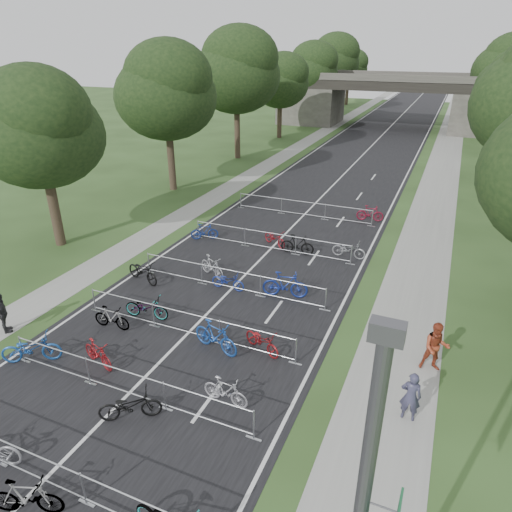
{
  "coord_description": "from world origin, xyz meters",
  "views": [
    {
      "loc": [
        8.59,
        -1.88,
        10.64
      ],
      "look_at": [
        0.53,
        16.82,
        1.1
      ],
      "focal_mm": 32.0,
      "sensor_mm": 36.0,
      "label": 1
    }
  ],
  "objects_px": {
    "overpass_bridge": "(393,101)",
    "pedestrian_b": "(436,347)",
    "pedestrian_a": "(411,397)",
    "pedestrian_c": "(2,313)"
  },
  "relations": [
    {
      "from": "overpass_bridge",
      "to": "pedestrian_c",
      "type": "xyz_separation_m",
      "value": [
        -6.8,
        -56.69,
        -2.65
      ]
    },
    {
      "from": "pedestrian_a",
      "to": "pedestrian_b",
      "type": "distance_m",
      "value": 2.85
    },
    {
      "from": "overpass_bridge",
      "to": "pedestrian_b",
      "type": "distance_m",
      "value": 53.2
    },
    {
      "from": "overpass_bridge",
      "to": "pedestrian_a",
      "type": "relative_size",
      "value": 17.95
    },
    {
      "from": "pedestrian_a",
      "to": "pedestrian_c",
      "type": "height_order",
      "value": "pedestrian_c"
    },
    {
      "from": "pedestrian_b",
      "to": "pedestrian_a",
      "type": "bearing_deg",
      "value": -112.67
    },
    {
      "from": "overpass_bridge",
      "to": "pedestrian_a",
      "type": "bearing_deg",
      "value": -81.07
    },
    {
      "from": "overpass_bridge",
      "to": "pedestrian_b",
      "type": "bearing_deg",
      "value": -80.03
    },
    {
      "from": "pedestrian_a",
      "to": "pedestrian_b",
      "type": "bearing_deg",
      "value": -102.2
    },
    {
      "from": "overpass_bridge",
      "to": "pedestrian_b",
      "type": "height_order",
      "value": "overpass_bridge"
    }
  ]
}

